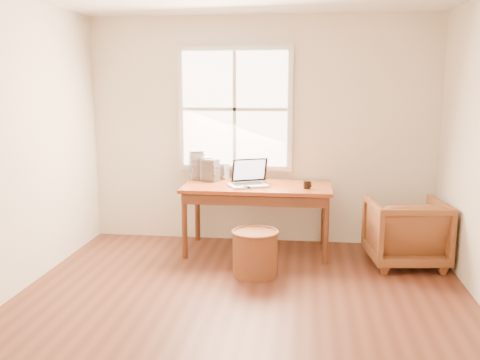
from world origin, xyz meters
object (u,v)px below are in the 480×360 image
at_px(desk, 257,187).
at_px(laptop, 248,174).
at_px(wicker_stool, 255,254).
at_px(armchair, 406,232).
at_px(coffee_mug, 307,185).
at_px(cd_stack_a, 207,169).

distance_m(desk, laptop, 0.20).
bearing_deg(laptop, wicker_stool, -102.58).
xyz_separation_m(desk, wicker_stool, (0.05, -0.76, -0.51)).
xyz_separation_m(wicker_stool, laptop, (-0.15, 0.66, 0.67)).
height_order(wicker_stool, laptop, laptop).
bearing_deg(desk, laptop, -134.12).
height_order(armchair, coffee_mug, coffee_mug).
relative_size(desk, armchair, 2.11).
relative_size(desk, laptop, 4.28).
distance_m(desk, cd_stack_a, 0.67).
relative_size(wicker_stool, coffee_mug, 5.15).
bearing_deg(desk, wicker_stool, -86.10).
bearing_deg(armchair, laptop, -12.20).
distance_m(coffee_mug, cd_stack_a, 1.21).
bearing_deg(desk, coffee_mug, -14.44).
bearing_deg(coffee_mug, laptop, 171.71).
distance_m(wicker_stool, coffee_mug, 0.98).
distance_m(wicker_stool, laptop, 0.95).
relative_size(armchair, wicker_stool, 1.75).
relative_size(laptop, coffee_mug, 4.44).
height_order(armchair, wicker_stool, armchair).
distance_m(laptop, cd_stack_a, 0.62).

